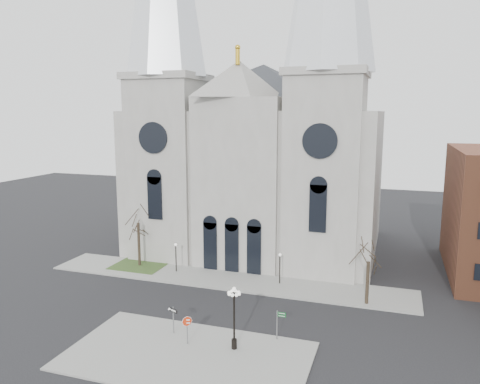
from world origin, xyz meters
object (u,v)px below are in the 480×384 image
(one_way_sign, at_px, (173,316))
(street_name_sign, at_px, (278,323))
(globe_lamp, at_px, (234,310))
(stop_sign, at_px, (187,324))

(one_way_sign, bearing_deg, street_name_sign, 34.06)
(one_way_sign, height_order, street_name_sign, street_name_sign)
(one_way_sign, xyz_separation_m, street_name_sign, (8.29, 1.69, -0.12))
(globe_lamp, relative_size, street_name_sign, 2.07)
(stop_sign, xyz_separation_m, one_way_sign, (-1.82, 1.28, -0.13))
(street_name_sign, bearing_deg, globe_lamp, -139.48)
(stop_sign, relative_size, street_name_sign, 0.96)
(globe_lamp, relative_size, one_way_sign, 2.19)
(stop_sign, distance_m, street_name_sign, 7.12)
(stop_sign, xyz_separation_m, street_name_sign, (6.47, 2.97, -0.25))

